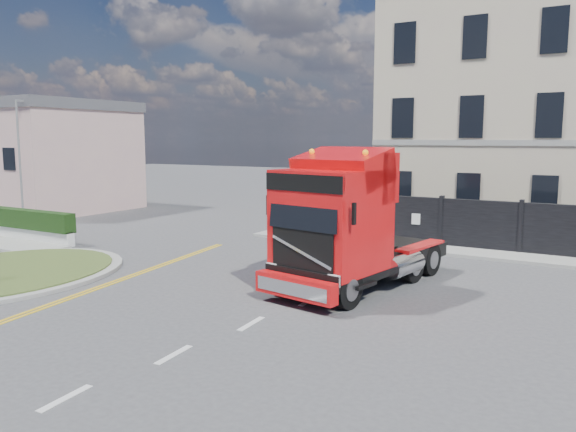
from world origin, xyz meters
The scene contains 9 objects.
ground centered at (0.00, 0.00, 0.00)m, with size 120.00×120.00×0.00m, color #424244.
hedge_wall centered at (-13.00, 1.50, 0.74)m, with size 8.00×0.55×1.35m.
seaside_bldg_pink centered at (-20.00, 9.00, 3.00)m, with size 8.00×8.00×6.00m, color #C3989A.
seaside_bldg_cream centered at (-28.00, 11.00, 2.50)m, with size 9.00×8.00×5.00m, color beige.
hoarding_fence centered at (6.55, 9.00, 1.00)m, with size 18.80×0.25×2.00m.
georgian_building centered at (6.00, 16.50, 5.77)m, with size 12.30×10.30×12.80m.
pavement_far centered at (6.00, 8.10, 0.06)m, with size 20.00×1.60×0.12m, color gray.
truck centered at (3.33, 1.03, 1.79)m, with size 3.56×6.98×3.99m.
lamppost_slim centered at (-16.39, 4.50, 3.78)m, with size 0.26×0.52×6.40m.
Camera 1 is at (9.88, -13.49, 4.37)m, focal length 35.00 mm.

